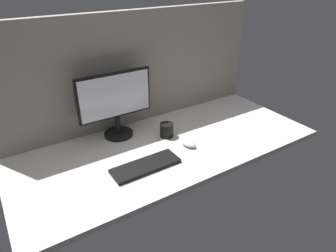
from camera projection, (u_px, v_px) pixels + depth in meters
ground_plane at (166, 145)px, 182.51cm from camera, size 180.00×80.00×3.00cm
cubicle_wall_back at (134, 69)px, 192.61cm from camera, size 180.00×5.00×71.85cm
monitor at (115, 101)px, 180.32cm from camera, size 46.01×18.00×40.56cm
keyboard at (146, 166)px, 159.84cm from camera, size 37.09×13.26×2.00cm
mouse at (189, 144)px, 178.15cm from camera, size 7.75×10.67×3.40cm
mug_black_travel at (167, 130)px, 187.37cm from camera, size 8.33×8.33×8.64cm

